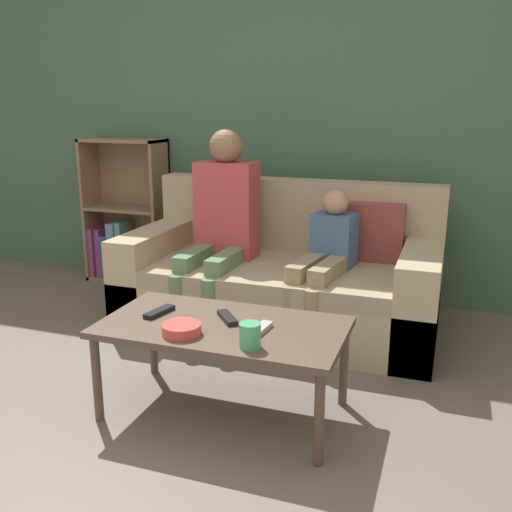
{
  "coord_description": "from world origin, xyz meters",
  "views": [
    {
      "loc": [
        1.12,
        -1.47,
        1.36
      ],
      "look_at": [
        0.17,
        1.22,
        0.6
      ],
      "focal_mm": 40.0,
      "sensor_mm": 36.0,
      "label": 1
    }
  ],
  "objects_px": {
    "bookshelf": "(125,226)",
    "cup_near": "(250,335)",
    "tv_remote_1": "(227,318)",
    "tv_remote_0": "(260,330)",
    "snack_bowl": "(182,329)",
    "person_child": "(324,258)",
    "tv_remote_2": "(159,312)",
    "couch": "(283,281)",
    "coffee_table": "(223,333)",
    "person_adult": "(222,216)"
  },
  "relations": [
    {
      "from": "bookshelf",
      "to": "cup_near",
      "type": "height_order",
      "value": "bookshelf"
    },
    {
      "from": "bookshelf",
      "to": "tv_remote_1",
      "type": "relative_size",
      "value": 6.87
    },
    {
      "from": "cup_near",
      "to": "tv_remote_0",
      "type": "relative_size",
      "value": 0.58
    },
    {
      "from": "tv_remote_0",
      "to": "snack_bowl",
      "type": "distance_m",
      "value": 0.33
    },
    {
      "from": "person_child",
      "to": "tv_remote_0",
      "type": "distance_m",
      "value": 1.01
    },
    {
      "from": "person_child",
      "to": "tv_remote_2",
      "type": "distance_m",
      "value": 1.11
    },
    {
      "from": "person_child",
      "to": "tv_remote_2",
      "type": "bearing_deg",
      "value": -111.89
    },
    {
      "from": "bookshelf",
      "to": "snack_bowl",
      "type": "relative_size",
      "value": 6.69
    },
    {
      "from": "cup_near",
      "to": "tv_remote_0",
      "type": "bearing_deg",
      "value": 94.63
    },
    {
      "from": "bookshelf",
      "to": "tv_remote_0",
      "type": "relative_size",
      "value": 6.38
    },
    {
      "from": "tv_remote_0",
      "to": "couch",
      "type": "bearing_deg",
      "value": 107.39
    },
    {
      "from": "cup_near",
      "to": "tv_remote_0",
      "type": "distance_m",
      "value": 0.17
    },
    {
      "from": "person_child",
      "to": "snack_bowl",
      "type": "height_order",
      "value": "person_child"
    },
    {
      "from": "bookshelf",
      "to": "tv_remote_0",
      "type": "distance_m",
      "value": 2.41
    },
    {
      "from": "couch",
      "to": "tv_remote_1",
      "type": "height_order",
      "value": "couch"
    },
    {
      "from": "couch",
      "to": "tv_remote_1",
      "type": "bearing_deg",
      "value": -86.65
    },
    {
      "from": "cup_near",
      "to": "couch",
      "type": "bearing_deg",
      "value": 101.08
    },
    {
      "from": "cup_near",
      "to": "snack_bowl",
      "type": "bearing_deg",
      "value": 174.78
    },
    {
      "from": "couch",
      "to": "tv_remote_2",
      "type": "height_order",
      "value": "couch"
    },
    {
      "from": "tv_remote_1",
      "to": "snack_bowl",
      "type": "relative_size",
      "value": 0.97
    },
    {
      "from": "coffee_table",
      "to": "snack_bowl",
      "type": "height_order",
      "value": "snack_bowl"
    },
    {
      "from": "person_adult",
      "to": "tv_remote_0",
      "type": "bearing_deg",
      "value": -58.73
    },
    {
      "from": "tv_remote_0",
      "to": "tv_remote_2",
      "type": "xyz_separation_m",
      "value": [
        -0.51,
        0.05,
        0.0
      ]
    },
    {
      "from": "bookshelf",
      "to": "tv_remote_1",
      "type": "distance_m",
      "value": 2.22
    },
    {
      "from": "person_child",
      "to": "cup_near",
      "type": "relative_size",
      "value": 8.76
    },
    {
      "from": "cup_near",
      "to": "bookshelf",
      "type": "bearing_deg",
      "value": 132.99
    },
    {
      "from": "tv_remote_1",
      "to": "tv_remote_2",
      "type": "distance_m",
      "value": 0.33
    },
    {
      "from": "person_adult",
      "to": "cup_near",
      "type": "distance_m",
      "value": 1.4
    },
    {
      "from": "bookshelf",
      "to": "person_child",
      "type": "xyz_separation_m",
      "value": [
        1.76,
        -0.69,
        0.07
      ]
    },
    {
      "from": "tv_remote_1",
      "to": "tv_remote_2",
      "type": "relative_size",
      "value": 0.92
    },
    {
      "from": "cup_near",
      "to": "tv_remote_1",
      "type": "height_order",
      "value": "cup_near"
    },
    {
      "from": "coffee_table",
      "to": "tv_remote_0",
      "type": "relative_size",
      "value": 6.18
    },
    {
      "from": "tv_remote_0",
      "to": "tv_remote_1",
      "type": "distance_m",
      "value": 0.2
    },
    {
      "from": "person_child",
      "to": "coffee_table",
      "type": "bearing_deg",
      "value": -95.16
    },
    {
      "from": "tv_remote_2",
      "to": "bookshelf",
      "type": "bearing_deg",
      "value": 138.78
    },
    {
      "from": "coffee_table",
      "to": "cup_near",
      "type": "distance_m",
      "value": 0.29
    },
    {
      "from": "couch",
      "to": "tv_remote_2",
      "type": "bearing_deg",
      "value": -103.19
    },
    {
      "from": "couch",
      "to": "tv_remote_2",
      "type": "xyz_separation_m",
      "value": [
        -0.26,
        -1.11,
        0.15
      ]
    },
    {
      "from": "person_child",
      "to": "person_adult",
      "type": "bearing_deg",
      "value": -177.67
    },
    {
      "from": "person_child",
      "to": "tv_remote_1",
      "type": "height_order",
      "value": "person_child"
    },
    {
      "from": "bookshelf",
      "to": "snack_bowl",
      "type": "bearing_deg",
      "value": -52.27
    },
    {
      "from": "person_child",
      "to": "snack_bowl",
      "type": "bearing_deg",
      "value": -98.95
    },
    {
      "from": "tv_remote_2",
      "to": "snack_bowl",
      "type": "distance_m",
      "value": 0.27
    },
    {
      "from": "bookshelf",
      "to": "person_adult",
      "type": "height_order",
      "value": "person_adult"
    },
    {
      "from": "person_child",
      "to": "snack_bowl",
      "type": "distance_m",
      "value": 1.19
    },
    {
      "from": "tv_remote_0",
      "to": "snack_bowl",
      "type": "height_order",
      "value": "snack_bowl"
    },
    {
      "from": "bookshelf",
      "to": "couch",
      "type": "bearing_deg",
      "value": -19.89
    },
    {
      "from": "bookshelf",
      "to": "person_adult",
      "type": "relative_size",
      "value": 0.91
    },
    {
      "from": "cup_near",
      "to": "snack_bowl",
      "type": "height_order",
      "value": "cup_near"
    },
    {
      "from": "bookshelf",
      "to": "person_child",
      "type": "relative_size",
      "value": 1.26
    }
  ]
}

